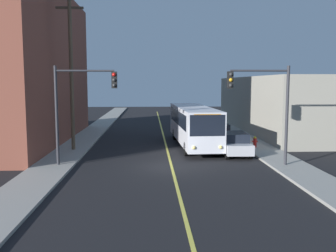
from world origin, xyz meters
name	(u,v)px	position (x,y,z in m)	size (l,w,h in m)	color
ground_plane	(172,167)	(0.00, 0.00, 0.00)	(120.00, 120.00, 0.00)	black
sidewalk_left	(82,141)	(-7.25, 10.00, 0.07)	(2.50, 90.00, 0.15)	gray
sidewalk_right	(246,140)	(7.25, 10.00, 0.07)	(2.50, 90.00, 0.15)	gray
lane_stripe_center	(163,134)	(0.00, 15.00, 0.01)	(0.16, 60.00, 0.01)	#D8CC4C
building_left_brick	(7,67)	(-13.49, 10.37, 6.50)	(10.00, 21.98, 13.00)	brown
building_right_warehouse	(298,104)	(14.50, 16.71, 2.88)	(12.00, 24.21, 5.77)	gray
city_bus	(193,124)	(2.20, 7.62, 1.82)	(3.04, 12.23, 3.20)	silver
parked_car_silver	(235,143)	(4.70, 3.54, 0.84)	(1.91, 4.44, 1.62)	#B7B7BC
parked_car_red	(218,132)	(4.65, 9.79, 0.84)	(1.89, 4.43, 1.62)	maroon
parked_car_green	(206,122)	(4.77, 18.01, 0.84)	(1.90, 4.44, 1.62)	#196038
utility_pole_near	(71,62)	(-7.09, 5.62, 6.63)	(2.40, 0.28, 11.89)	brown
traffic_signal_left_corner	(82,97)	(-5.41, 0.24, 4.30)	(3.75, 0.48, 6.00)	#2D2D33
traffic_signal_right_corner	(262,97)	(5.41, -0.45, 4.30)	(3.75, 0.48, 6.00)	#2D2D33
fire_hydrant	(255,142)	(6.85, 5.92, 0.58)	(0.44, 0.26, 0.84)	red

